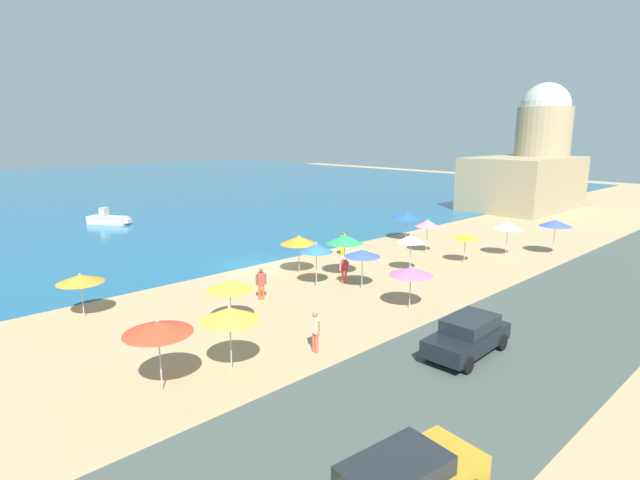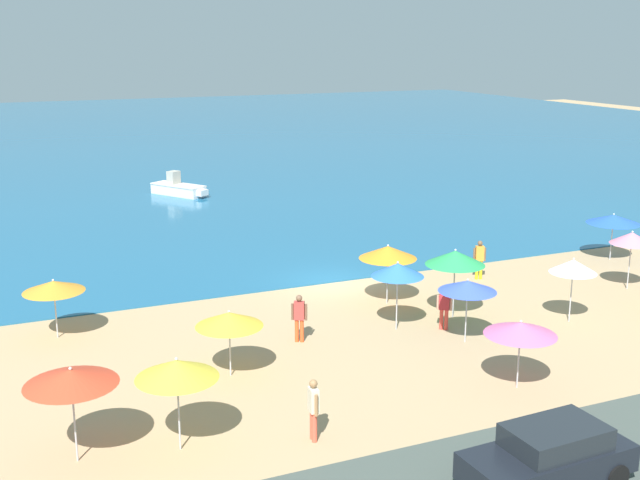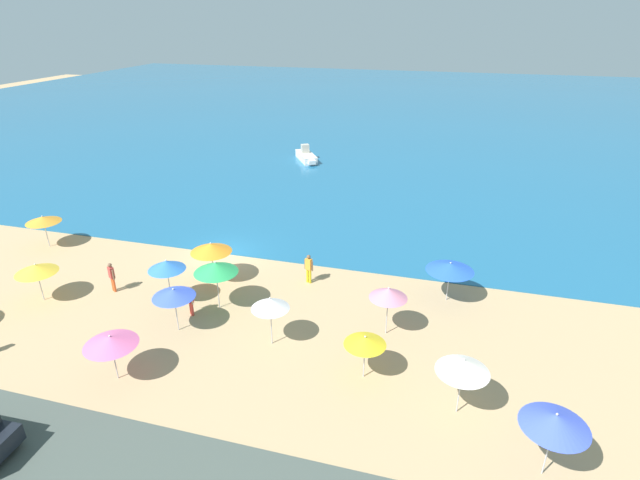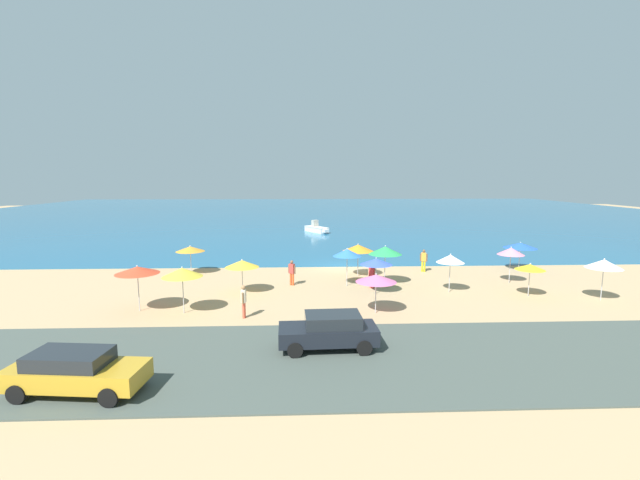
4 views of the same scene
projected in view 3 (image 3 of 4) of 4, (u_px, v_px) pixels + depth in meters
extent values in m
plane|color=tan|center=(225.00, 254.00, 31.85)|extent=(160.00, 160.00, 0.00)
cube|color=#1E5F88|center=(374.00, 107.00, 79.96)|extent=(150.00, 110.00, 0.05)
cylinder|color=#B2B2B7|center=(448.00, 285.00, 26.42)|extent=(0.05, 0.05, 1.84)
cone|color=blue|center=(450.00, 267.00, 25.97)|extent=(2.50, 2.50, 0.42)
sphere|color=silver|center=(451.00, 263.00, 25.87)|extent=(0.08, 0.08, 0.08)
cylinder|color=#B2B2B7|center=(364.00, 360.00, 20.83)|extent=(0.05, 0.05, 1.72)
cone|color=gold|center=(365.00, 341.00, 20.42)|extent=(1.77, 1.77, 0.35)
sphere|color=silver|center=(365.00, 337.00, 20.33)|extent=(0.08, 0.08, 0.08)
cylinder|color=#B2B2B7|center=(41.00, 286.00, 26.46)|extent=(0.05, 0.05, 1.71)
cone|color=yellow|center=(36.00, 269.00, 26.03)|extent=(2.14, 2.14, 0.45)
sphere|color=silver|center=(35.00, 264.00, 25.93)|extent=(0.08, 0.08, 0.08)
cylinder|color=#B2B2B7|center=(169.00, 286.00, 26.07)|extent=(0.05, 0.05, 2.09)
cone|color=blue|center=(166.00, 265.00, 25.55)|extent=(1.92, 1.92, 0.49)
sphere|color=silver|center=(166.00, 260.00, 25.43)|extent=(0.08, 0.08, 0.08)
cylinder|color=#B2B2B7|center=(213.00, 266.00, 28.26)|extent=(0.05, 0.05, 1.93)
cone|color=orange|center=(211.00, 248.00, 27.77)|extent=(2.31, 2.31, 0.50)
sphere|color=silver|center=(210.00, 243.00, 27.65)|extent=(0.08, 0.08, 0.08)
cylinder|color=#B2B2B7|center=(218.00, 290.00, 25.68)|extent=(0.05, 0.05, 2.14)
cone|color=green|center=(216.00, 267.00, 25.14)|extent=(2.26, 2.26, 0.54)
sphere|color=silver|center=(215.00, 262.00, 25.02)|extent=(0.08, 0.08, 0.08)
cylinder|color=#B2B2B7|center=(47.00, 234.00, 32.52)|extent=(0.05, 0.05, 1.77)
cone|color=orange|center=(43.00, 219.00, 32.09)|extent=(2.16, 2.16, 0.39)
sphere|color=silver|center=(42.00, 216.00, 31.99)|extent=(0.08, 0.08, 0.08)
cylinder|color=#B2B2B7|center=(115.00, 361.00, 20.73)|extent=(0.05, 0.05, 1.77)
cone|color=pink|center=(110.00, 341.00, 20.30)|extent=(2.20, 2.20, 0.40)
sphere|color=silver|center=(109.00, 336.00, 20.20)|extent=(0.08, 0.08, 0.08)
cylinder|color=#B2B2B7|center=(387.00, 315.00, 23.62)|extent=(0.05, 0.05, 2.04)
cone|color=pink|center=(388.00, 293.00, 23.11)|extent=(1.81, 1.81, 0.50)
sphere|color=silver|center=(389.00, 288.00, 22.99)|extent=(0.08, 0.08, 0.08)
cylinder|color=#B2B2B7|center=(459.00, 391.00, 18.92)|extent=(0.05, 0.05, 2.01)
cone|color=white|center=(463.00, 366.00, 18.41)|extent=(2.02, 2.02, 0.53)
sphere|color=silver|center=(464.00, 359.00, 18.28)|extent=(0.08, 0.08, 0.08)
cylinder|color=#B2B2B7|center=(271.00, 326.00, 22.90)|extent=(0.05, 0.05, 1.98)
cone|color=white|center=(270.00, 303.00, 22.40)|extent=(1.76, 1.76, 0.50)
sphere|color=silver|center=(270.00, 298.00, 22.28)|extent=(0.08, 0.08, 0.08)
cylinder|color=#B2B2B7|center=(176.00, 313.00, 23.89)|extent=(0.05, 0.05, 1.92)
cone|color=blue|center=(174.00, 293.00, 23.43)|extent=(2.03, 2.03, 0.39)
sphere|color=silver|center=(173.00, 289.00, 23.33)|extent=(0.08, 0.08, 0.08)
cylinder|color=#B2B2B7|center=(548.00, 450.00, 16.31)|extent=(0.05, 0.05, 2.15)
cone|color=blue|center=(555.00, 421.00, 15.78)|extent=(2.20, 2.20, 0.48)
sphere|color=silver|center=(557.00, 414.00, 15.67)|extent=(0.08, 0.08, 0.08)
cylinder|color=#E85224|center=(113.00, 284.00, 27.54)|extent=(0.14, 0.14, 0.83)
cylinder|color=#E85224|center=(114.00, 285.00, 27.42)|extent=(0.14, 0.14, 0.83)
cube|color=#B63D38|center=(111.00, 273.00, 27.17)|extent=(0.42, 0.37, 0.66)
sphere|color=brown|center=(110.00, 265.00, 26.97)|extent=(0.22, 0.22, 0.22)
cylinder|color=brown|center=(109.00, 272.00, 27.34)|extent=(0.09, 0.09, 0.59)
cylinder|color=brown|center=(113.00, 275.00, 27.03)|extent=(0.09, 0.09, 0.59)
cylinder|color=gold|center=(308.00, 275.00, 28.39)|extent=(0.14, 0.14, 0.85)
cylinder|color=gold|center=(310.00, 276.00, 28.30)|extent=(0.14, 0.14, 0.85)
cube|color=orange|center=(309.00, 264.00, 28.03)|extent=(0.41, 0.32, 0.67)
sphere|color=brown|center=(309.00, 257.00, 27.83)|extent=(0.22, 0.22, 0.22)
cylinder|color=brown|center=(305.00, 264.00, 28.17)|extent=(0.09, 0.09, 0.60)
cylinder|color=brown|center=(312.00, 266.00, 27.93)|extent=(0.09, 0.09, 0.60)
cylinder|color=#E6453A|center=(191.00, 307.00, 25.41)|extent=(0.14, 0.14, 0.77)
cylinder|color=#E6453A|center=(192.00, 309.00, 25.28)|extent=(0.14, 0.14, 0.77)
cube|color=#B4292F|center=(190.00, 296.00, 25.05)|extent=(0.42, 0.40, 0.61)
sphere|color=tan|center=(189.00, 289.00, 24.87)|extent=(0.22, 0.22, 0.22)
cylinder|color=tan|center=(188.00, 295.00, 25.25)|extent=(0.09, 0.09, 0.55)
cylinder|color=tan|center=(192.00, 299.00, 24.90)|extent=(0.09, 0.09, 0.55)
cylinder|color=black|center=(10.00, 435.00, 17.76)|extent=(0.65, 0.25, 0.64)
cube|color=silver|center=(306.00, 157.00, 51.39)|extent=(3.18, 4.01, 0.65)
cube|color=silver|center=(312.00, 162.00, 49.48)|extent=(0.84, 0.75, 0.39)
cube|color=silver|center=(306.00, 154.00, 51.24)|extent=(3.24, 4.05, 0.08)
cube|color=#B2AD9E|center=(305.00, 149.00, 51.40)|extent=(0.97, 0.91, 0.94)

